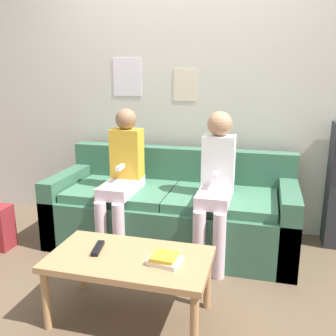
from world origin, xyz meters
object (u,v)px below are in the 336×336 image
(couch, at_px, (172,212))
(coffee_table, at_px, (130,264))
(person_left, at_px, (122,174))
(person_right, at_px, (216,179))
(tv_remote, at_px, (98,248))

(couch, height_order, coffee_table, couch)
(person_left, distance_m, person_right, 0.74)
(couch, distance_m, coffee_table, 1.03)
(coffee_table, bearing_deg, couch, 90.62)
(person_right, height_order, tv_remote, person_right)
(coffee_table, bearing_deg, tv_remote, 172.58)
(person_left, bearing_deg, tv_remote, -78.55)
(tv_remote, bearing_deg, couch, 68.34)
(coffee_table, xyz_separation_m, person_right, (0.37, 0.85, 0.29))
(person_right, bearing_deg, tv_remote, -124.73)
(coffee_table, xyz_separation_m, person_left, (-0.37, 0.85, 0.28))
(couch, bearing_deg, tv_remote, -100.96)
(person_left, relative_size, tv_remote, 6.43)
(coffee_table, bearing_deg, person_left, 113.64)
(couch, distance_m, tv_remote, 1.03)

